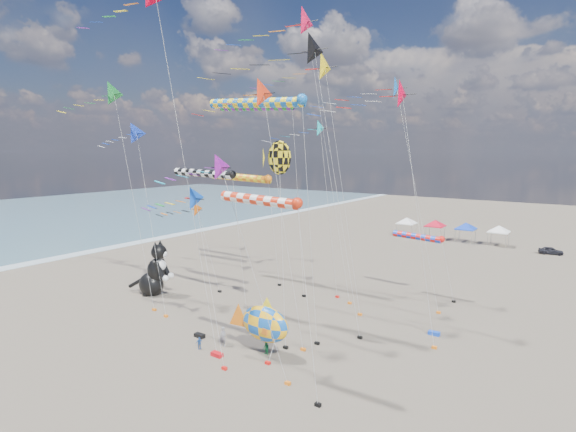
# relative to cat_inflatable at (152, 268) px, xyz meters

# --- Properties ---
(ground) EXTENTS (260.00, 260.00, 0.00)m
(ground) POSITION_rel_cat_inflatable_xyz_m (15.73, -12.73, -2.88)
(ground) COLOR brown
(ground) RESTS_ON ground
(delta_kite_0) EXTENTS (10.64, 2.20, 17.67)m
(delta_kite_0) POSITION_rel_cat_inflatable_xyz_m (1.22, -3.50, 13.41)
(delta_kite_0) COLOR #1838C1
(delta_kite_0) RESTS_ON ground
(delta_kite_1) EXTENTS (11.80, 2.40, 20.39)m
(delta_kite_1) POSITION_rel_cat_inflatable_xyz_m (23.46, 3.83, 16.03)
(delta_kite_1) COLOR #EA022E
(delta_kite_1) RESTS_ON ground
(delta_kite_3) EXTENTS (9.43, 2.29, 20.16)m
(delta_kite_3) POSITION_rel_cat_inflatable_xyz_m (17.03, -2.15, 15.85)
(delta_kite_3) COLOR #FB3614
(delta_kite_3) RESTS_ON ground
(delta_kite_4) EXTENTS (9.73, 1.88, 14.83)m
(delta_kite_4) POSITION_rel_cat_inflatable_xyz_m (17.32, -6.90, 10.66)
(delta_kite_4) COLOR #8B1595
(delta_kite_4) RESTS_ON ground
(delta_kite_5) EXTENTS (12.22, 2.37, 21.30)m
(delta_kite_5) POSITION_rel_cat_inflatable_xyz_m (-0.33, -3.02, 16.93)
(delta_kite_5) COLOR #1A8632
(delta_kite_5) RESTS_ON ground
(delta_kite_6) EXTENTS (15.19, 2.91, 28.50)m
(delta_kite_6) POSITION_rel_cat_inflatable_xyz_m (13.45, 9.21, 23.91)
(delta_kite_6) COLOR #EA1240
(delta_kite_6) RESTS_ON ground
(delta_kite_7) EXTENTS (8.99, 1.89, 12.49)m
(delta_kite_7) POSITION_rel_cat_inflatable_xyz_m (13.23, -7.75, 8.34)
(delta_kite_7) COLOR blue
(delta_kite_7) RESTS_ON ground
(delta_kite_8) EXTENTS (9.24, 1.79, 18.08)m
(delta_kite_8) POSITION_rel_cat_inflatable_xyz_m (12.61, 10.20, 13.89)
(delta_kite_8) COLOR #17B9C9
(delta_kite_8) RESTS_ON ground
(delta_kite_9) EXTENTS (8.82, 1.66, 9.50)m
(delta_kite_9) POSITION_rel_cat_inflatable_xyz_m (1.43, 4.59, 5.37)
(delta_kite_9) COLOR #D7590E
(delta_kite_9) RESTS_ON ground
(delta_kite_10) EXTENTS (15.89, 2.76, 24.22)m
(delta_kite_10) POSITION_rel_cat_inflatable_xyz_m (17.61, 2.28, 19.68)
(delta_kite_10) COLOR black
(delta_kite_10) RESTS_ON ground
(delta_kite_11) EXTENTS (10.31, 2.63, 23.48)m
(delta_kite_11) POSITION_rel_cat_inflatable_xyz_m (17.54, 6.96, 19.04)
(delta_kite_11) COLOR yellow
(delta_kite_11) RESTS_ON ground
(delta_kite_12) EXTENTS (13.37, 2.24, 21.82)m
(delta_kite_12) POSITION_rel_cat_inflatable_xyz_m (20.49, 11.57, 17.48)
(delta_kite_12) COLOR blue
(delta_kite_12) RESTS_ON ground
(windsock_0) EXTENTS (9.70, 0.87, 12.32)m
(windsock_0) POSITION_rel_cat_inflatable_xyz_m (3.81, 10.16, 8.96)
(windsock_0) COLOR orange
(windsock_0) RESTS_ON ground
(windsock_1) EXTENTS (6.70, 0.68, 6.56)m
(windsock_1) POSITION_rel_cat_inflatable_xyz_m (22.72, 15.53, 3.28)
(windsock_1) COLOR red
(windsock_1) RESTS_ON ground
(windsock_2) EXTENTS (8.79, 0.71, 13.24)m
(windsock_2) POSITION_rel_cat_inflatable_xyz_m (8.21, -0.10, 9.93)
(windsock_2) COLOR black
(windsock_2) RESTS_ON ground
(windsock_3) EXTENTS (7.24, 0.65, 12.26)m
(windsock_3) POSITION_rel_cat_inflatable_xyz_m (20.90, -7.91, 8.95)
(windsock_3) COLOR red
(windsock_3) RESTS_ON ground
(windsock_4) EXTENTS (10.46, 0.82, 19.06)m
(windsock_4) POSITION_rel_cat_inflatable_xyz_m (14.88, -0.63, 15.69)
(windsock_4) COLOR blue
(windsock_4) RESTS_ON ground
(windsock_5) EXTENTS (11.01, 0.87, 19.90)m
(windsock_5) POSITION_rel_cat_inflatable_xyz_m (7.51, 8.48, 16.52)
(windsock_5) COLOR #198E29
(windsock_5) RESTS_ON ground
(angelfish_kite) EXTENTS (3.74, 3.02, 15.68)m
(angelfish_kite) POSITION_rel_cat_inflatable_xyz_m (16.57, -0.65, 11.36)
(angelfish_kite) COLOR yellow
(angelfish_kite) RESTS_ON ground
(cat_inflatable) EXTENTS (4.74, 3.45, 5.76)m
(cat_inflatable) POSITION_rel_cat_inflatable_xyz_m (0.00, 0.00, 0.00)
(cat_inflatable) COLOR black
(cat_inflatable) RESTS_ON ground
(fish_inflatable) EXTENTS (5.39, 2.15, 4.48)m
(fish_inflatable) POSITION_rel_cat_inflatable_xyz_m (18.15, -4.42, -0.46)
(fish_inflatable) COLOR #1254B4
(fish_inflatable) RESTS_ON ground
(person_adult) EXTENTS (0.63, 0.48, 1.54)m
(person_adult) POSITION_rel_cat_inflatable_xyz_m (14.59, -5.05, -2.11)
(person_adult) COLOR slate
(person_adult) RESTS_ON ground
(child_green) EXTENTS (0.58, 0.50, 1.01)m
(child_green) POSITION_rel_cat_inflatable_xyz_m (18.23, -4.32, -2.38)
(child_green) COLOR #1C8241
(child_green) RESTS_ON ground
(child_blue) EXTENTS (0.45, 0.60, 0.94)m
(child_blue) POSITION_rel_cat_inflatable_xyz_m (13.46, -6.43, -2.41)
(child_blue) COLOR #224D96
(child_blue) RESTS_ON ground
(kite_bag_0) EXTENTS (0.90, 0.44, 0.30)m
(kite_bag_0) POSITION_rel_cat_inflatable_xyz_m (15.42, -6.58, -2.73)
(kite_bag_0) COLOR red
(kite_bag_0) RESTS_ON ground
(kite_bag_1) EXTENTS (0.90, 0.44, 0.30)m
(kite_bag_1) POSITION_rel_cat_inflatable_xyz_m (27.23, 6.39, -2.73)
(kite_bag_1) COLOR blue
(kite_bag_1) RESTS_ON ground
(kite_bag_2) EXTENTS (0.90, 0.44, 0.30)m
(kite_bag_2) POSITION_rel_cat_inflatable_xyz_m (11.87, -4.90, -2.73)
(kite_bag_2) COLOR black
(kite_bag_2) RESTS_ON ground
(tent_row) EXTENTS (19.20, 4.20, 3.80)m
(tent_row) POSITION_rel_cat_inflatable_xyz_m (17.23, 47.27, 0.27)
(tent_row) COLOR white
(tent_row) RESTS_ON ground
(parked_car) EXTENTS (3.39, 1.82, 1.10)m
(parked_car) POSITION_rel_cat_inflatable_xyz_m (32.18, 45.27, -2.33)
(parked_car) COLOR #26262D
(parked_car) RESTS_ON ground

